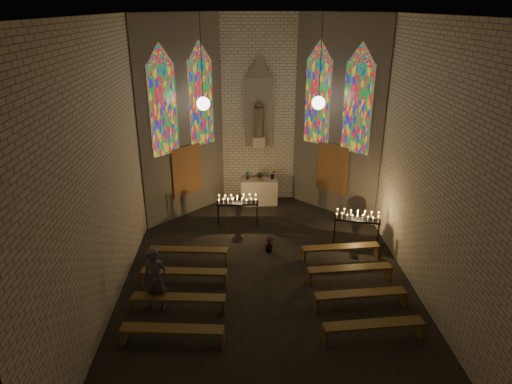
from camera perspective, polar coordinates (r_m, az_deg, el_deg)
floor at (r=13.06m, az=1.41°, el=-11.13°), size 12.00×12.00×0.00m
room at (r=14.68m, az=0.77°, el=8.61°), size 8.22×12.43×7.00m
altar at (r=17.66m, az=0.39°, el=0.06°), size 1.40×0.60×1.00m
flower_vase_left at (r=17.40m, az=-1.09°, el=2.06°), size 0.20×0.15×0.33m
flower_vase_center at (r=17.38m, az=0.53°, el=2.07°), size 0.34×0.30×0.35m
flower_vase_right at (r=17.48m, az=2.14°, el=2.23°), size 0.23×0.20×0.38m
aisle_flower_pot at (r=14.40m, az=1.64°, el=-6.58°), size 0.35×0.35×0.48m
votive_stand_left at (r=15.78m, az=-2.34°, el=-1.14°), size 1.46×0.36×1.07m
votive_stand_right at (r=14.90m, az=12.56°, el=-3.12°), size 1.51×0.73×1.08m
pew_left_0 at (r=13.91m, az=-8.45°, el=-7.34°), size 2.37×0.51×0.45m
pew_right_0 at (r=14.14m, az=10.57°, el=-6.97°), size 2.37×0.51×0.45m
pew_left_1 at (r=12.89m, az=-8.99°, el=-9.98°), size 2.37×0.51×0.45m
pew_right_1 at (r=13.14m, az=11.65°, el=-9.52°), size 2.37×0.51×0.45m
pew_left_2 at (r=11.90m, az=-9.64°, el=-13.07°), size 2.37×0.51×0.45m
pew_right_2 at (r=12.17m, az=12.93°, el=-12.47°), size 2.37×0.51×0.45m
pew_left_3 at (r=10.96m, az=-10.42°, el=-16.70°), size 2.37×0.51×0.45m
pew_right_3 at (r=11.25m, az=14.47°, el=-15.92°), size 2.37×0.51×0.45m
visitor at (r=11.88m, az=-12.47°, el=-10.63°), size 0.65×0.46×1.69m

